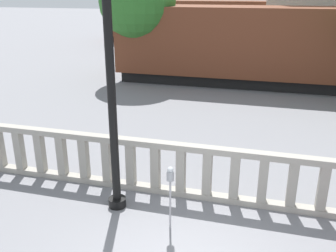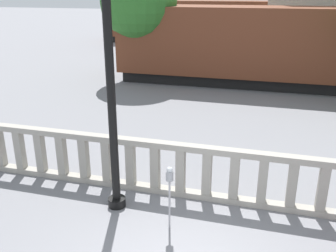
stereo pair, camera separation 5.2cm
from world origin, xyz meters
name	(u,v)px [view 1 (the left image)]	position (x,y,z in m)	size (l,w,h in m)	color
balustrade	(207,173)	(0.00, 2.62, 0.65)	(16.83, 0.24, 1.31)	#9E998E
lamppost	(110,71)	(-1.87, 1.77, 3.07)	(0.39, 0.39, 6.35)	black
parking_meter	(170,181)	(-0.52, 1.33, 1.07)	(0.15, 0.15, 1.36)	#99999E
train_near	(335,48)	(4.00, 14.08, 1.98)	(20.49, 3.04, 4.37)	black
train_far	(228,22)	(-2.56, 27.83, 1.90)	(20.55, 2.98, 4.21)	black
tree_right	(137,2)	(-5.47, 13.48, 3.96)	(3.82, 3.82, 5.89)	brown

